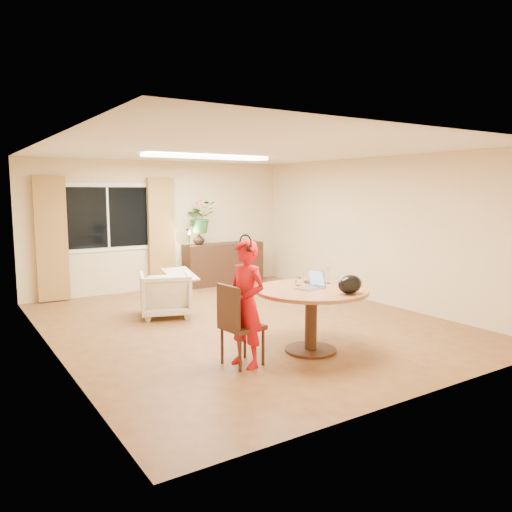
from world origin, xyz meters
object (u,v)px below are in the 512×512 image
at_px(child, 246,304).
at_px(sideboard, 224,264).
at_px(armchair, 165,294).
at_px(dining_chair, 242,324).
at_px(dining_table, 311,302).

height_order(child, sideboard, child).
bearing_deg(armchair, sideboard, -119.71).
xyz_separation_m(dining_chair, armchair, (0.13, 2.60, -0.12)).
relative_size(dining_chair, child, 0.65).
relative_size(child, sideboard, 0.83).
bearing_deg(armchair, child, 105.75).
xyz_separation_m(child, sideboard, (2.27, 4.59, -0.29)).
xyz_separation_m(child, armchair, (0.12, 2.65, -0.37)).
distance_m(dining_chair, child, 0.26).
relative_size(dining_table, armchair, 1.78).
relative_size(dining_table, dining_chair, 1.47).
bearing_deg(dining_table, sideboard, 74.10).
bearing_deg(armchair, dining_table, 125.87).
distance_m(child, armchair, 2.68).
xyz_separation_m(dining_chair, sideboard, (2.28, 4.54, -0.04)).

